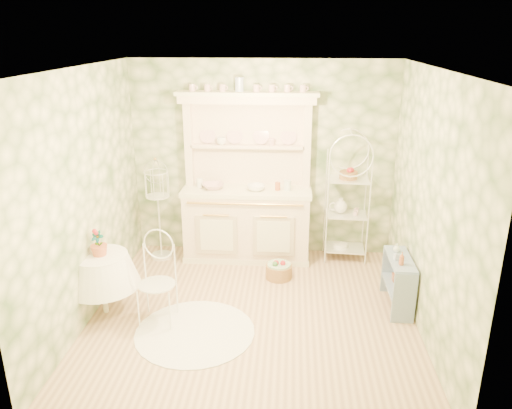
# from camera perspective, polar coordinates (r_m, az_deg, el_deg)

# --- Properties ---
(floor) EXTENTS (3.60, 3.60, 0.00)m
(floor) POSITION_cam_1_polar(r_m,az_deg,el_deg) (5.78, -0.36, -12.50)
(floor) COLOR tan
(floor) RESTS_ON ground
(ceiling) EXTENTS (3.60, 3.60, 0.00)m
(ceiling) POSITION_cam_1_polar(r_m,az_deg,el_deg) (4.92, -0.43, 15.29)
(ceiling) COLOR white
(ceiling) RESTS_ON floor
(wall_left) EXTENTS (3.60, 3.60, 0.00)m
(wall_left) POSITION_cam_1_polar(r_m,az_deg,el_deg) (5.62, -19.02, 0.67)
(wall_left) COLOR beige
(wall_left) RESTS_ON floor
(wall_right) EXTENTS (3.60, 3.60, 0.00)m
(wall_right) POSITION_cam_1_polar(r_m,az_deg,el_deg) (5.37, 19.14, -0.21)
(wall_right) COLOR beige
(wall_right) RESTS_ON floor
(wall_back) EXTENTS (3.60, 3.60, 0.00)m
(wall_back) POSITION_cam_1_polar(r_m,az_deg,el_deg) (6.91, 0.77, 5.14)
(wall_back) COLOR beige
(wall_back) RESTS_ON floor
(wall_front) EXTENTS (3.60, 3.60, 0.00)m
(wall_front) POSITION_cam_1_polar(r_m,az_deg,el_deg) (3.55, -2.69, -9.29)
(wall_front) COLOR beige
(wall_front) RESTS_ON floor
(kitchen_dresser) EXTENTS (1.87, 0.61, 2.29)m
(kitchen_dresser) POSITION_cam_1_polar(r_m,az_deg,el_deg) (6.71, -1.08, 2.88)
(kitchen_dresser) COLOR #FFEAD0
(kitchen_dresser) RESTS_ON floor
(bakers_rack) EXTENTS (0.56, 0.42, 1.73)m
(bakers_rack) POSITION_cam_1_polar(r_m,az_deg,el_deg) (6.89, 10.35, 0.58)
(bakers_rack) COLOR white
(bakers_rack) RESTS_ON floor
(side_shelf) EXTENTS (0.33, 0.76, 0.63)m
(side_shelf) POSITION_cam_1_polar(r_m,az_deg,el_deg) (6.01, 15.93, -8.49)
(side_shelf) COLOR #7F95B4
(side_shelf) RESTS_ON floor
(round_table) EXTENTS (0.63, 0.63, 0.68)m
(round_table) POSITION_cam_1_polar(r_m,az_deg,el_deg) (5.92, -17.06, -8.80)
(round_table) COLOR white
(round_table) RESTS_ON floor
(cafe_chair) EXTENTS (0.52, 0.52, 0.99)m
(cafe_chair) POSITION_cam_1_polar(r_m,az_deg,el_deg) (5.53, -11.29, -8.54)
(cafe_chair) COLOR white
(cafe_chair) RESTS_ON floor
(birdcage_stand) EXTENTS (0.41, 0.41, 1.53)m
(birdcage_stand) POSITION_cam_1_polar(r_m,az_deg,el_deg) (6.96, -11.10, -0.16)
(birdcage_stand) COLOR white
(birdcage_stand) RESTS_ON floor
(floor_basket) EXTENTS (0.49, 0.49, 0.24)m
(floor_basket) POSITION_cam_1_polar(r_m,az_deg,el_deg) (6.51, 2.64, -7.42)
(floor_basket) COLOR #A07444
(floor_basket) RESTS_ON floor
(lace_rug) EXTENTS (1.56, 1.56, 0.01)m
(lace_rug) POSITION_cam_1_polar(r_m,az_deg,el_deg) (5.52, -6.99, -14.25)
(lace_rug) COLOR white
(lace_rug) RESTS_ON floor
(bowl_floral) EXTENTS (0.36, 0.36, 0.07)m
(bowl_floral) POSITION_cam_1_polar(r_m,az_deg,el_deg) (6.79, -4.92, 1.88)
(bowl_floral) COLOR white
(bowl_floral) RESTS_ON kitchen_dresser
(bowl_white) EXTENTS (0.31, 0.31, 0.08)m
(bowl_white) POSITION_cam_1_polar(r_m,az_deg,el_deg) (6.69, 0.00, 1.69)
(bowl_white) COLOR white
(bowl_white) RESTS_ON kitchen_dresser
(cup_left) EXTENTS (0.15, 0.15, 0.10)m
(cup_left) POSITION_cam_1_polar(r_m,az_deg,el_deg) (6.79, -3.98, 7.09)
(cup_left) COLOR white
(cup_left) RESTS_ON kitchen_dresser
(cup_right) EXTENTS (0.11, 0.11, 0.09)m
(cup_right) POSITION_cam_1_polar(r_m,az_deg,el_deg) (6.73, 1.80, 7.01)
(cup_right) COLOR white
(cup_right) RESTS_ON kitchen_dresser
(potted_geranium) EXTENTS (0.17, 0.13, 0.28)m
(potted_geranium) POSITION_cam_1_polar(r_m,az_deg,el_deg) (5.70, -17.58, -4.31)
(potted_geranium) COLOR #3F7238
(potted_geranium) RESTS_ON round_table
(bottle_amber) EXTENTS (0.07, 0.07, 0.15)m
(bottle_amber) POSITION_cam_1_polar(r_m,az_deg,el_deg) (5.70, 16.31, -6.03)
(bottle_amber) COLOR #AF5B31
(bottle_amber) RESTS_ON side_shelf
(bottle_blue) EXTENTS (0.06, 0.06, 0.11)m
(bottle_blue) POSITION_cam_1_polar(r_m,az_deg,el_deg) (5.81, 15.73, -5.76)
(bottle_blue) COLOR #AABBDA
(bottle_blue) RESTS_ON side_shelf
(bottle_glass) EXTENTS (0.10, 0.10, 0.10)m
(bottle_glass) POSITION_cam_1_polar(r_m,az_deg,el_deg) (6.02, 15.76, -4.94)
(bottle_glass) COLOR silver
(bottle_glass) RESTS_ON side_shelf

